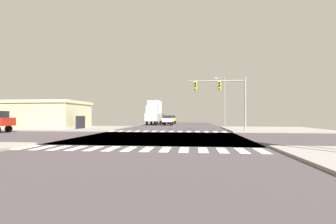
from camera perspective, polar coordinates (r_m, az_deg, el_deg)
The scene contains 12 objects.
ground at distance 20.24m, azimuth -1.77°, elevation -6.13°, with size 90.00×90.00×0.05m.
sidewalk_corner_ne at distance 33.63m, azimuth 23.84°, elevation -3.81°, with size 12.00×12.00×0.14m.
sidewalk_corner_nw at distance 35.67m, azimuth -20.21°, elevation -3.66°, with size 12.00×12.00×0.14m.
crosswalk_near at distance 13.14m, azimuth -7.21°, elevation -8.82°, with size 13.50×2.00×0.01m.
crosswalk_far at distance 27.49m, azimuth -0.22°, elevation -4.69°, with size 13.50×2.00×0.01m.
traffic_signal_mast at distance 27.58m, azimuth 12.95°, elevation 4.81°, with size 6.39×0.55×6.17m.
street_lamp at distance 39.55m, azimuth 13.11°, elevation 3.46°, with size 1.78×0.32×8.05m.
bank_building at distance 39.53m, azimuth -27.96°, elevation -0.57°, with size 13.46×8.11×3.94m.
sedan_farside_1 at distance 53.32m, azimuth 0.91°, elevation -1.66°, with size 1.80×4.30×1.88m.
suv_crossing_1 at distance 54.67m, azimuth -2.13°, elevation -1.35°, with size 1.96×4.60×2.34m.
sedan_queued_2 at distance 45.19m, azimuth -0.01°, elevation -1.80°, with size 1.80×4.30×1.88m.
box_truck_leading_1 at distance 47.59m, azimuth -3.35°, elevation -0.01°, with size 2.40×7.20×4.85m.
Camera 1 is at (2.72, -19.97, 1.81)m, focal length 25.35 mm.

